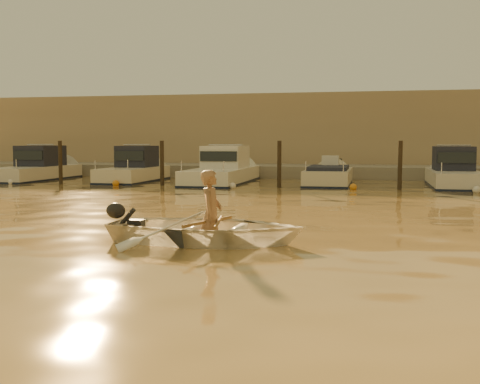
% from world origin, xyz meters
% --- Properties ---
extents(ground_plane, '(160.00, 160.00, 0.00)m').
position_xyz_m(ground_plane, '(0.00, 0.00, 0.00)').
color(ground_plane, olive).
rests_on(ground_plane, ground).
extents(dinghy, '(3.88, 2.80, 0.80)m').
position_xyz_m(dinghy, '(0.60, -0.37, 0.28)').
color(dinghy, white).
rests_on(dinghy, ground_plane).
extents(person, '(0.42, 0.64, 1.73)m').
position_xyz_m(person, '(0.70, -0.37, 0.57)').
color(person, '#936A49').
rests_on(person, dinghy).
extents(outboard_motor, '(0.90, 0.41, 0.70)m').
position_xyz_m(outboard_motor, '(-0.90, -0.35, 0.28)').
color(outboard_motor, black).
rests_on(outboard_motor, dinghy).
extents(oar_port, '(0.47, 2.07, 0.13)m').
position_xyz_m(oar_port, '(0.85, -0.37, 0.42)').
color(oar_port, brown).
rests_on(oar_port, dinghy).
extents(oar_starboard, '(0.45, 2.08, 0.13)m').
position_xyz_m(oar_starboard, '(0.65, -0.37, 0.42)').
color(oar_starboard, brown).
rests_on(oar_starboard, dinghy).
extents(moored_boat_0, '(2.14, 6.85, 1.75)m').
position_xyz_m(moored_boat_0, '(-13.20, 16.00, 0.62)').
color(moored_boat_0, silver).
rests_on(moored_boat_0, ground_plane).
extents(moored_boat_1, '(1.98, 5.99, 1.75)m').
position_xyz_m(moored_boat_1, '(-7.81, 16.00, 0.62)').
color(moored_boat_1, beige).
rests_on(moored_boat_1, ground_plane).
extents(moored_boat_2, '(2.31, 7.72, 1.75)m').
position_xyz_m(moored_boat_2, '(-3.30, 16.00, 0.62)').
color(moored_boat_2, white).
rests_on(moored_boat_2, ground_plane).
extents(moored_boat_3, '(1.95, 5.68, 0.95)m').
position_xyz_m(moored_boat_3, '(1.74, 16.00, 0.22)').
color(moored_boat_3, beige).
rests_on(moored_boat_3, ground_plane).
extents(moored_boat_4, '(2.04, 6.36, 1.75)m').
position_xyz_m(moored_boat_4, '(7.19, 16.00, 0.62)').
color(moored_boat_4, beige).
rests_on(moored_boat_4, ground_plane).
extents(piling_0, '(0.18, 0.18, 2.20)m').
position_xyz_m(piling_0, '(-10.50, 13.80, 0.90)').
color(piling_0, '#2D2319').
rests_on(piling_0, ground_plane).
extents(piling_1, '(0.18, 0.18, 2.20)m').
position_xyz_m(piling_1, '(-5.50, 13.80, 0.90)').
color(piling_1, '#2D2319').
rests_on(piling_1, ground_plane).
extents(piling_2, '(0.18, 0.18, 2.20)m').
position_xyz_m(piling_2, '(-0.20, 13.80, 0.90)').
color(piling_2, '#2D2319').
rests_on(piling_2, ground_plane).
extents(piling_3, '(0.18, 0.18, 2.20)m').
position_xyz_m(piling_3, '(4.80, 13.80, 0.90)').
color(piling_3, '#2D2319').
rests_on(piling_3, ground_plane).
extents(fender_a, '(0.30, 0.30, 0.30)m').
position_xyz_m(fender_a, '(-12.60, 13.06, 0.10)').
color(fender_a, white).
rests_on(fender_a, ground_plane).
extents(fender_b, '(0.30, 0.30, 0.30)m').
position_xyz_m(fender_b, '(-7.48, 13.21, 0.10)').
color(fender_b, orange).
rests_on(fender_b, ground_plane).
extents(fender_c, '(0.30, 0.30, 0.30)m').
position_xyz_m(fender_c, '(-2.04, 12.86, 0.10)').
color(fender_c, white).
rests_on(fender_c, ground_plane).
extents(fender_d, '(0.30, 0.30, 0.30)m').
position_xyz_m(fender_d, '(2.94, 13.34, 0.10)').
color(fender_d, orange).
rests_on(fender_d, ground_plane).
extents(fender_e, '(0.30, 0.30, 0.30)m').
position_xyz_m(fender_e, '(7.65, 12.95, 0.10)').
color(fender_e, silver).
rests_on(fender_e, ground_plane).
extents(quay, '(52.00, 4.00, 1.00)m').
position_xyz_m(quay, '(0.00, 21.50, 0.15)').
color(quay, gray).
rests_on(quay, ground_plane).
extents(waterfront_building, '(46.00, 7.00, 4.80)m').
position_xyz_m(waterfront_building, '(0.00, 27.00, 2.40)').
color(waterfront_building, '#9E8466').
rests_on(waterfront_building, quay).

